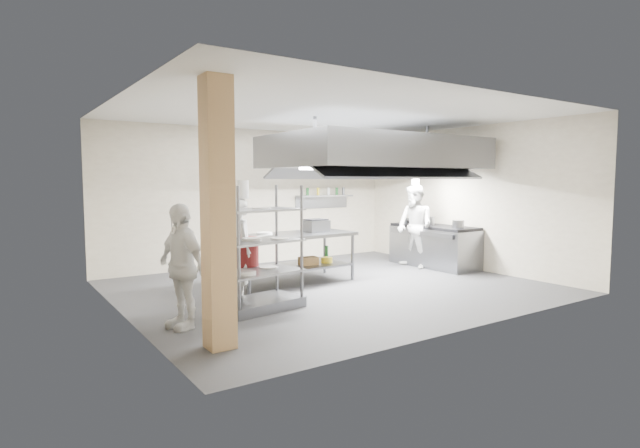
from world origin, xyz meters
TOP-DOWN VIEW (x-y plane):
  - floor at (0.00, 0.00)m, footprint 7.00×7.00m
  - ceiling at (0.00, 0.00)m, footprint 7.00×7.00m
  - wall_back at (0.00, 3.00)m, footprint 7.00×0.00m
  - wall_left at (-3.50, 0.00)m, footprint 0.00×6.00m
  - wall_right at (3.50, 0.00)m, footprint 0.00×6.00m
  - column at (-2.90, -1.90)m, footprint 0.30×0.30m
  - exhaust_hood at (1.30, 0.40)m, footprint 4.00×2.50m
  - hood_strip_a at (0.40, 0.40)m, footprint 1.60×0.12m
  - hood_strip_b at (2.20, 0.40)m, footprint 1.60×0.12m
  - wall_shelf at (1.80, 2.84)m, footprint 1.50×0.28m
  - island at (-0.45, 0.67)m, footprint 2.47×1.17m
  - island_worktop at (-0.45, 0.67)m, footprint 2.47×1.17m
  - island_undershelf at (-0.45, 0.67)m, footprint 2.27×1.06m
  - pass_rack at (-1.76, -0.65)m, footprint 1.30×0.88m
  - cooking_range at (3.08, 0.50)m, footprint 0.80×2.00m
  - range_top at (3.08, 0.50)m, footprint 0.78×1.96m
  - chef_head at (-1.78, -0.10)m, footprint 0.50×0.65m
  - chef_line at (2.60, 0.61)m, footprint 0.74×0.92m
  - chef_plating at (-3.00, -0.92)m, footprint 0.59×0.99m
  - griddle at (0.11, 0.69)m, footprint 0.48×0.39m
  - wicker_basket at (-0.11, 0.61)m, footprint 0.35×0.25m
  - stockpot at (3.03, 0.63)m, footprint 0.26×0.26m
  - plate_stack at (-1.76, -0.65)m, footprint 0.28×0.28m

SIDE VIEW (x-z plane):
  - floor at x=0.00m, z-range 0.00..0.00m
  - island_undershelf at x=-0.45m, z-range 0.28..0.32m
  - wicker_basket at x=-0.11m, z-range 0.32..0.46m
  - cooking_range at x=3.08m, z-range 0.00..0.84m
  - island at x=-0.45m, z-range 0.00..0.91m
  - plate_stack at x=-1.76m, z-range 0.55..0.60m
  - chef_plating at x=-3.00m, z-range 0.00..1.59m
  - chef_head at x=-1.78m, z-range 0.00..1.61m
  - range_top at x=3.08m, z-range 0.84..0.90m
  - island_worktop at x=-0.45m, z-range 0.85..0.91m
  - chef_line at x=2.60m, z-range 0.00..1.79m
  - pass_rack at x=-1.76m, z-range 0.00..1.80m
  - stockpot at x=3.03m, z-range 0.90..1.08m
  - griddle at x=0.11m, z-range 0.91..1.13m
  - wall_back at x=0.00m, z-range -2.00..5.00m
  - wall_left at x=-3.50m, z-range -1.50..4.50m
  - wall_right at x=3.50m, z-range -1.50..4.50m
  - column at x=-2.90m, z-range 0.00..3.00m
  - wall_shelf at x=1.80m, z-range 1.48..1.52m
  - hood_strip_a at x=0.40m, z-range 2.06..2.10m
  - hood_strip_b at x=2.20m, z-range 2.06..2.10m
  - exhaust_hood at x=1.30m, z-range 2.10..2.70m
  - ceiling at x=0.00m, z-range 3.00..3.00m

